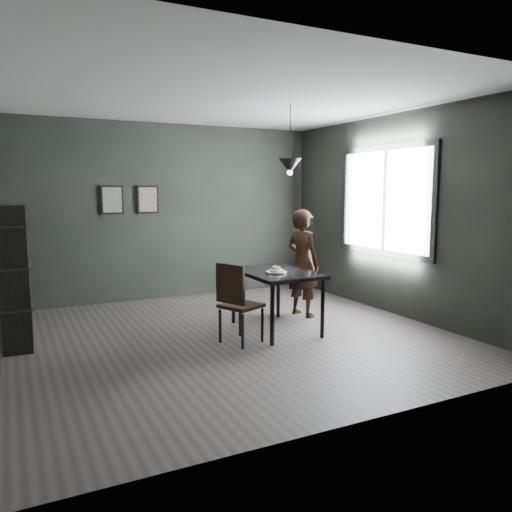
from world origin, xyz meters
name	(u,v)px	position (x,y,z in m)	size (l,w,h in m)	color
ground	(232,336)	(0.00, 0.00, 0.00)	(5.00, 5.00, 0.00)	#332E2C
back_wall	(169,212)	(0.00, 2.50, 1.40)	(5.00, 0.10, 2.80)	black
ceiling	(230,97)	(0.00, 0.00, 2.80)	(5.00, 5.00, 0.02)	silver
window_assembly	(384,201)	(2.47, 0.20, 1.60)	(0.04, 1.96, 1.56)	white
cafe_table	(276,277)	(0.60, 0.00, 0.67)	(0.80, 1.20, 0.75)	black
white_plate	(276,272)	(0.54, -0.12, 0.76)	(0.23, 0.23, 0.01)	white
donut_pile	(276,270)	(0.54, -0.12, 0.79)	(0.19, 0.19, 0.08)	beige
woman	(303,263)	(1.28, 0.46, 0.75)	(0.55, 0.36, 1.49)	black
wood_chair	(236,298)	(-0.08, -0.31, 0.53)	(0.53, 0.53, 0.93)	black
shelf_unit	(14,278)	(-2.32, 0.63, 0.80)	(0.30, 0.53, 1.60)	black
pendant_lamp	(290,166)	(0.85, 0.10, 2.05)	(0.28, 0.28, 0.86)	black
framed_print_left	(112,200)	(-0.90, 2.47, 1.60)	(0.34, 0.04, 0.44)	black
framed_print_right	(148,200)	(-0.35, 2.47, 1.60)	(0.34, 0.04, 0.44)	black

